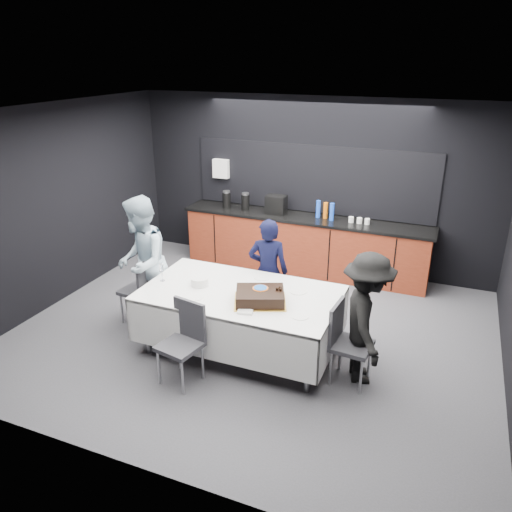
{
  "coord_description": "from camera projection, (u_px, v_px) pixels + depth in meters",
  "views": [
    {
      "loc": [
        2.18,
        -5.23,
        3.41
      ],
      "look_at": [
        0.0,
        0.1,
        1.05
      ],
      "focal_mm": 35.0,
      "sensor_mm": 36.0,
      "label": 1
    }
  ],
  "objects": [
    {
      "name": "loose_plate_right_a",
      "position": [
        298.0,
        291.0,
        5.91
      ],
      "size": [
        0.21,
        0.21,
        0.01
      ],
      "primitive_type": "cylinder",
      "color": "white",
      "rests_on": "party_table"
    },
    {
      "name": "room_shell",
      "position": [
        253.0,
        195.0,
        5.83
      ],
      "size": [
        6.04,
        5.04,
        2.82
      ],
      "color": "white",
      "rests_on": "ground"
    },
    {
      "name": "fork_pile",
      "position": [
        245.0,
        312.0,
        5.42
      ],
      "size": [
        0.18,
        0.13,
        0.03
      ],
      "primitive_type": "cube",
      "rotation": [
        0.0,
        0.0,
        0.19
      ],
      "color": "white",
      "rests_on": "party_table"
    },
    {
      "name": "person_left",
      "position": [
        141.0,
        262.0,
        6.49
      ],
      "size": [
        0.96,
        1.05,
        1.75
      ],
      "primitive_type": "imported",
      "rotation": [
        0.0,
        0.0,
        -1.12
      ],
      "color": "#9EB6C6",
      "rests_on": "ground"
    },
    {
      "name": "person_center",
      "position": [
        268.0,
        271.0,
        6.58
      ],
      "size": [
        0.59,
        0.45,
        1.45
      ],
      "primitive_type": "imported",
      "rotation": [
        0.0,
        0.0,
        3.35
      ],
      "color": "black",
      "rests_on": "ground"
    },
    {
      "name": "loose_plate_far",
      "position": [
        262.0,
        277.0,
        6.28
      ],
      "size": [
        0.22,
        0.22,
        0.01
      ],
      "primitive_type": "cylinder",
      "color": "white",
      "rests_on": "party_table"
    },
    {
      "name": "cake_assembly",
      "position": [
        260.0,
        296.0,
        5.63
      ],
      "size": [
        0.72,
        0.66,
        0.18
      ],
      "color": "gold",
      "rests_on": "party_table"
    },
    {
      "name": "loose_plate_near",
      "position": [
        195.0,
        297.0,
        5.77
      ],
      "size": [
        0.2,
        0.2,
        0.01
      ],
      "primitive_type": "cylinder",
      "color": "white",
      "rests_on": "party_table"
    },
    {
      "name": "ground",
      "position": [
        253.0,
        333.0,
        6.54
      ],
      "size": [
        6.0,
        6.0,
        0.0
      ],
      "primitive_type": "plane",
      "color": "#48484E",
      "rests_on": "ground"
    },
    {
      "name": "chair_left",
      "position": [
        143.0,
        286.0,
        6.61
      ],
      "size": [
        0.46,
        0.46,
        0.92
      ],
      "color": "#323238",
      "rests_on": "ground"
    },
    {
      "name": "champagne_flute",
      "position": [
        162.0,
        269.0,
        6.13
      ],
      "size": [
        0.06,
        0.06,
        0.22
      ],
      "color": "white",
      "rests_on": "party_table"
    },
    {
      "name": "person_right",
      "position": [
        366.0,
        319.0,
        5.36
      ],
      "size": [
        0.85,
        1.1,
        1.5
      ],
      "primitive_type": "imported",
      "rotation": [
        0.0,
        0.0,
        1.91
      ],
      "color": "black",
      "rests_on": "ground"
    },
    {
      "name": "kitchenette",
      "position": [
        303.0,
        239.0,
        8.24
      ],
      "size": [
        4.1,
        0.64,
        2.05
      ],
      "color": "maroon",
      "rests_on": "ground"
    },
    {
      "name": "chair_right",
      "position": [
        345.0,
        337.0,
        5.42
      ],
      "size": [
        0.46,
        0.46,
        0.92
      ],
      "color": "#323238",
      "rests_on": "ground"
    },
    {
      "name": "plate_stack",
      "position": [
        200.0,
        281.0,
        6.05
      ],
      "size": [
        0.21,
        0.21,
        0.1
      ],
      "primitive_type": "cylinder",
      "color": "white",
      "rests_on": "party_table"
    },
    {
      "name": "loose_plate_right_b",
      "position": [
        300.0,
        316.0,
        5.35
      ],
      "size": [
        0.19,
        0.19,
        0.01
      ],
      "primitive_type": "cylinder",
      "color": "white",
      "rests_on": "party_table"
    },
    {
      "name": "party_table",
      "position": [
        240.0,
        302.0,
        5.95
      ],
      "size": [
        2.32,
        1.32,
        0.78
      ],
      "color": "#99999E",
      "rests_on": "ground"
    },
    {
      "name": "chair_near",
      "position": [
        184.0,
        336.0,
        5.44
      ],
      "size": [
        0.49,
        0.49,
        0.92
      ],
      "color": "#323238",
      "rests_on": "ground"
    }
  ]
}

